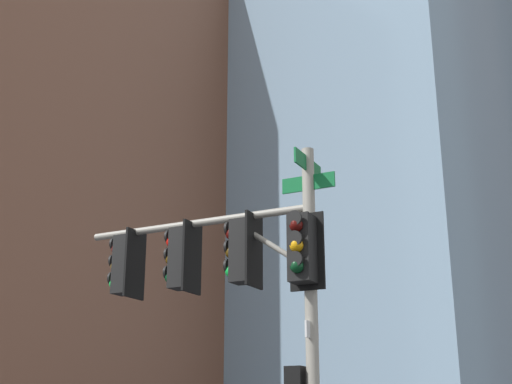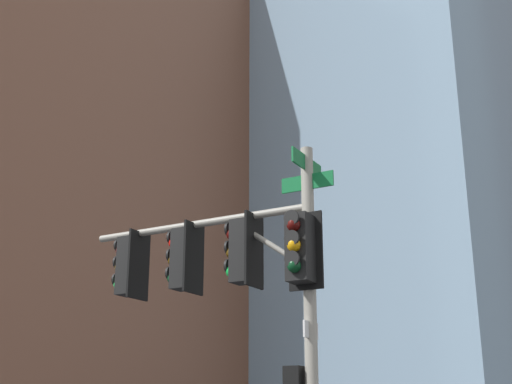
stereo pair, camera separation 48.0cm
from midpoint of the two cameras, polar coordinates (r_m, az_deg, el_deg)
signal_pole_assembly at (r=11.22m, az=-0.52°, el=-6.66°), size 2.21×4.10×6.15m
building_brick_midblock at (r=51.45m, az=-10.80°, el=0.49°), size 23.64×15.55×36.02m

